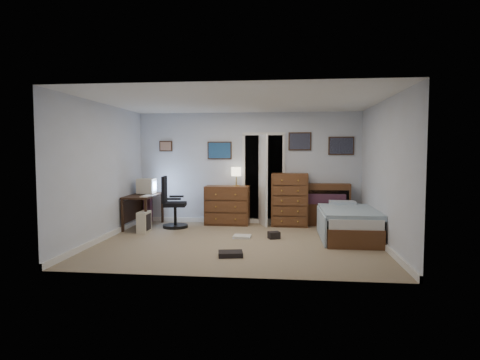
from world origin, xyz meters
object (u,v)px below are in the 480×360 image
object	(u,v)px
tall_dresser	(290,200)
low_dresser	(227,205)
bed	(347,223)
computer_desk	(140,202)
office_chair	(172,208)

from	to	relation	value
tall_dresser	low_dresser	bearing A→B (deg)	-179.33
tall_dresser	bed	bearing A→B (deg)	-45.98
computer_desk	low_dresser	size ratio (longest dim) A/B	1.26
tall_dresser	bed	size ratio (longest dim) A/B	0.62
office_chair	low_dresser	world-z (taller)	office_chair
low_dresser	bed	size ratio (longest dim) A/B	0.52
bed	office_chair	bearing A→B (deg)	169.44
low_dresser	tall_dresser	world-z (taller)	tall_dresser
bed	low_dresser	bearing A→B (deg)	154.12
computer_desk	low_dresser	bearing A→B (deg)	14.80
low_dresser	tall_dresser	bearing A→B (deg)	-0.27
bed	computer_desk	bearing A→B (deg)	170.94
low_dresser	bed	distance (m)	2.71
computer_desk	low_dresser	world-z (taller)	low_dresser
office_chair	low_dresser	distance (m)	1.23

